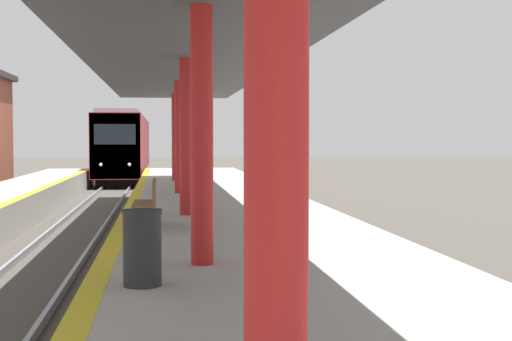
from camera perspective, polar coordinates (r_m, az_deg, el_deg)
train at (r=49.87m, az=-10.34°, el=1.95°), size 2.68×23.91×4.33m
station_canopy at (r=16.21m, az=-5.64°, el=8.95°), size 4.71×31.92×3.72m
trash_bin at (r=8.47m, az=-9.08°, el=-6.11°), size 0.47×0.47×0.89m
bench at (r=13.96m, az=-8.65°, el=-2.54°), size 0.44×1.50×0.92m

